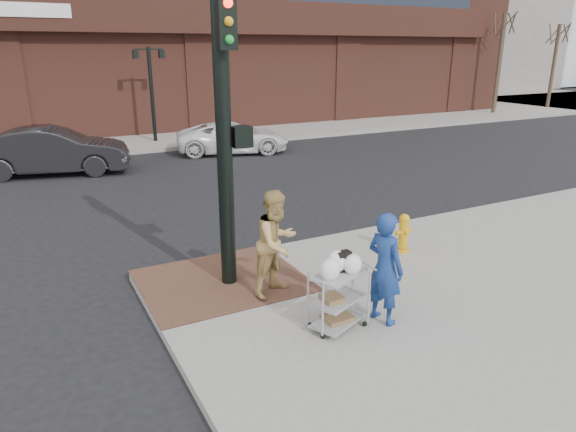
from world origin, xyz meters
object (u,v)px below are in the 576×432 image
woman_blue (385,268)px  minivan_white (233,138)px  lamp_post (151,84)px  sedan_dark (53,151)px  pedestrian_tan (277,243)px  utility_cart (339,294)px  fire_hydrant (404,233)px  traffic_signal_pole (226,130)px

woman_blue → minivan_white: 14.40m
lamp_post → woman_blue: lamp_post is taller
sedan_dark → pedestrian_tan: bearing=-153.4°
sedan_dark → minivan_white: size_ratio=1.08×
utility_cart → fire_hydrant: (2.79, 1.88, -0.12)m
pedestrian_tan → minivan_white: size_ratio=0.40×
minivan_white → pedestrian_tan: bearing=178.1°
traffic_signal_pole → minivan_white: (4.80, 11.70, -2.20)m
sedan_dark → traffic_signal_pole: bearing=-155.3°
woman_blue → pedestrian_tan: bearing=19.8°
lamp_post → woman_blue: bearing=-93.1°
lamp_post → utility_cart: size_ratio=3.42×
traffic_signal_pole → sedan_dark: size_ratio=1.03×
lamp_post → fire_hydrant: size_ratio=5.00×
woman_blue → utility_cart: bearing=65.7°
sedan_dark → minivan_white: sedan_dark is taller
lamp_post → utility_cart: (-1.66, -17.39, -1.94)m
pedestrian_tan → fire_hydrant: bearing=-14.3°
traffic_signal_pole → utility_cart: traffic_signal_pole is taller
woman_blue → pedestrian_tan: size_ratio=0.96×
pedestrian_tan → sedan_dark: 12.03m
lamp_post → traffic_signal_pole: (-2.48, -15.23, 0.21)m
pedestrian_tan → sedan_dark: bearing=79.5°
sedan_dark → utility_cart: sedan_dark is taller
minivan_white → utility_cart: 14.43m
woman_blue → traffic_signal_pole: bearing=21.1°
sedan_dark → fire_hydrant: (5.60, -11.31, -0.24)m
lamp_post → pedestrian_tan: lamp_post is taller
lamp_post → fire_hydrant: bearing=-85.8°
traffic_signal_pole → woman_blue: bearing=-56.7°
woman_blue → minivan_white: woman_blue is taller
lamp_post → minivan_white: bearing=-56.7°
lamp_post → traffic_signal_pole: bearing=-99.2°
lamp_post → woman_blue: 17.64m
lamp_post → woman_blue: size_ratio=2.33×
lamp_post → traffic_signal_pole: 15.43m
pedestrian_tan → fire_hydrant: pedestrian_tan is taller
lamp_post → sedan_dark: lamp_post is taller
lamp_post → minivan_white: (2.32, -3.52, -1.99)m
minivan_white → woman_blue: bearing=-176.1°
woman_blue → fire_hydrant: 2.94m
woman_blue → utility_cart: (-0.70, 0.15, -0.33)m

